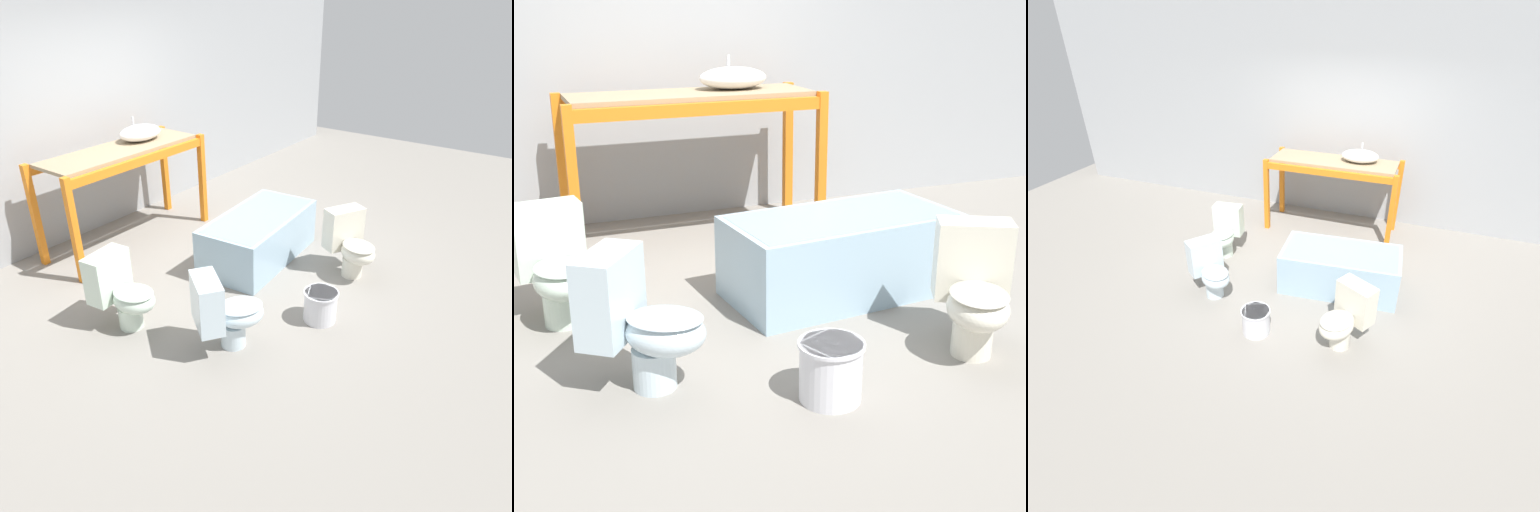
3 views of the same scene
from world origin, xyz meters
The scene contains 9 objects.
ground_plane centered at (0.00, 0.00, 0.00)m, with size 12.00×12.00×0.00m, color gray.
warehouse_wall_rear centered at (0.00, 1.95, 1.60)m, with size 10.80×0.08×3.20m.
shelving_rack centered at (-0.13, 1.29, 0.94)m, with size 1.96×0.73×1.12m.
sink_basin centered at (0.24, 1.35, 1.21)m, with size 0.53×0.37×0.25m.
bathtub_main centered at (0.40, -0.20, 0.30)m, with size 1.48×0.84×0.52m.
toilet_near centered at (-1.03, -0.88, 0.35)m, with size 0.67×0.62×0.68m.
toilet_far centered at (-1.31, 0.04, 0.35)m, with size 0.42×0.61×0.68m.
toilet_extra centered at (0.69, -1.16, 0.35)m, with size 0.58×0.67×0.68m.
bucket_white centered at (-0.23, -1.34, 0.15)m, with size 0.32×0.32×0.29m.
Camera 1 is at (-3.60, -3.05, 2.68)m, focal length 35.00 mm.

